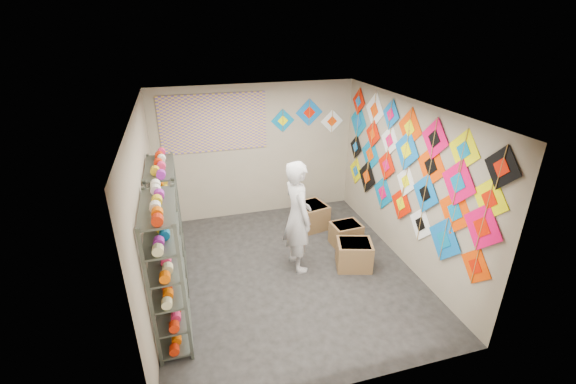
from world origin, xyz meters
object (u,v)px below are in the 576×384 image
object	(u,v)px
shelf_rack_back	(167,223)
carton_a	(354,255)
shopkeeper	(298,216)
carton_b	(346,234)
shelf_rack_front	(168,272)
carton_c	(312,216)

from	to	relation	value
shelf_rack_back	carton_a	distance (m)	3.04
shopkeeper	carton_b	xyz separation A→B (m)	(1.05, 0.39, -0.73)
carton_a	shelf_rack_front	bearing A→B (deg)	-149.86
carton_a	carton_b	distance (m)	0.70
shelf_rack_front	carton_b	bearing A→B (deg)	24.23
shelf_rack_front	carton_c	xyz separation A→B (m)	(2.66, 2.16, -0.70)
shelf_rack_front	shopkeeper	world-z (taller)	shelf_rack_front
shelf_rack_front	shopkeeper	size ratio (longest dim) A/B	1.01
carton_b	carton_c	bearing A→B (deg)	111.79
shopkeeper	carton_b	bearing A→B (deg)	-75.54
shelf_rack_back	shopkeeper	distance (m)	2.01
shelf_rack_front	carton_b	size ratio (longest dim) A/B	3.70
shopkeeper	carton_b	world-z (taller)	shopkeeper
shelf_rack_front	carton_a	xyz separation A→B (m)	(2.89, 0.69, -0.72)
carton_c	shopkeeper	bearing A→B (deg)	-131.64
shelf_rack_back	carton_a	size ratio (longest dim) A/B	3.38
shelf_rack_back	shopkeeper	size ratio (longest dim) A/B	1.01
carton_a	carton_b	world-z (taller)	carton_a
carton_a	carton_b	bearing A→B (deg)	93.73
shopkeeper	shelf_rack_front	bearing A→B (deg)	110.08
carton_a	carton_c	bearing A→B (deg)	115.30
carton_b	shelf_rack_front	bearing A→B (deg)	-159.64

